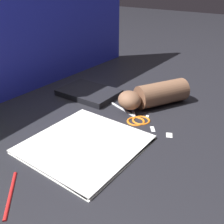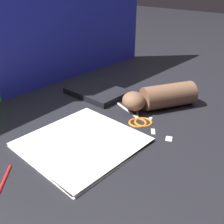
# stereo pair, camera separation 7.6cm
# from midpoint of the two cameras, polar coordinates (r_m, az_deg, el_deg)

# --- Properties ---
(ground_plane) EXTENTS (6.00, 6.00, 0.00)m
(ground_plane) POSITION_cam_midpoint_polar(r_m,az_deg,el_deg) (0.74, -0.22, -5.96)
(ground_plane) COLOR black
(backdrop_panel_center) EXTENTS (0.51, 0.09, 0.41)m
(backdrop_panel_center) POSITION_cam_midpoint_polar(r_m,az_deg,el_deg) (1.04, -18.20, 14.67)
(backdrop_panel_center) COLOR green
(backdrop_panel_center) RESTS_ON ground_plane
(backdrop_panel_right) EXTENTS (0.84, 0.06, 0.55)m
(backdrop_panel_right) POSITION_cam_midpoint_polar(r_m,az_deg,el_deg) (1.17, -6.44, 20.80)
(backdrop_panel_right) COLOR #2833D1
(backdrop_panel_right) RESTS_ON ground_plane
(paper_stack) EXTENTS (0.30, 0.29, 0.01)m
(paper_stack) POSITION_cam_midpoint_polar(r_m,az_deg,el_deg) (0.72, -3.52, -6.66)
(paper_stack) COLOR white
(paper_stack) RESTS_ON ground_plane
(book_closed) EXTENTS (0.17, 0.23, 0.02)m
(book_closed) POSITION_cam_midpoint_polar(r_m,az_deg,el_deg) (1.02, -1.23, 4.39)
(book_closed) COLOR black
(book_closed) RESTS_ON ground_plane
(scissors) EXTENTS (0.16, 0.19, 0.01)m
(scissors) POSITION_cam_midpoint_polar(r_m,az_deg,el_deg) (0.85, 8.18, -1.20)
(scissors) COLOR silver
(scissors) RESTS_ON ground_plane
(hand_forearm) EXTENTS (0.27, 0.19, 0.08)m
(hand_forearm) POSITION_cam_midpoint_polar(r_m,az_deg,el_deg) (0.92, 12.78, 3.17)
(hand_forearm) COLOR brown
(hand_forearm) RESTS_ON ground_plane
(paper_scrap_near) EXTENTS (0.03, 0.03, 0.00)m
(paper_scrap_near) POSITION_cam_midpoint_polar(r_m,az_deg,el_deg) (0.79, 11.67, -4.23)
(paper_scrap_near) COLOR white
(paper_scrap_near) RESTS_ON ground_plane
(paper_scrap_mid) EXTENTS (0.02, 0.02, 0.00)m
(paper_scrap_mid) POSITION_cam_midpoint_polar(r_m,az_deg,el_deg) (0.86, 10.84, -1.48)
(paper_scrap_mid) COLOR white
(paper_scrap_mid) RESTS_ON ground_plane
(paper_scrap_far) EXTENTS (0.03, 0.03, 0.00)m
(paper_scrap_far) POSITION_cam_midpoint_polar(r_m,az_deg,el_deg) (0.77, 15.08, -5.70)
(paper_scrap_far) COLOR white
(paper_scrap_far) RESTS_ON ground_plane
(pen) EXTENTS (0.10, 0.11, 0.01)m
(pen) POSITION_cam_midpoint_polar(r_m,az_deg,el_deg) (0.63, -19.72, -14.82)
(pen) COLOR red
(pen) RESTS_ON ground_plane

